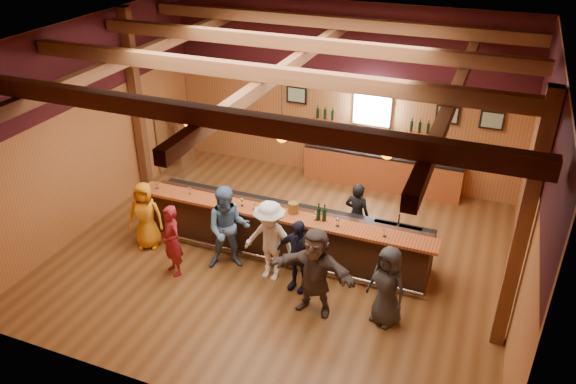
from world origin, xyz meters
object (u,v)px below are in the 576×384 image
(bar_counter, at_px, (286,230))
(customer_denim, at_px, (228,228))
(customer_navy, at_px, (298,255))
(customer_white, at_px, (270,241))
(stainless_fridge, at_px, (176,141))
(bartender, at_px, (357,215))
(customer_orange, at_px, (146,216))
(ice_bucket, at_px, (293,208))
(customer_dark, at_px, (387,286))
(back_bar_cabinet, at_px, (381,170))
(customer_redvest, at_px, (172,241))
(bottle_a, at_px, (319,213))
(customer_brown, at_px, (315,271))

(bar_counter, bearing_deg, customer_denim, -134.12)
(customer_navy, bearing_deg, customer_white, 177.92)
(stainless_fridge, relative_size, bartender, 1.21)
(customer_white, distance_m, bartender, 2.13)
(bar_counter, bearing_deg, customer_orange, -162.39)
(customer_white, bearing_deg, customer_orange, -173.81)
(customer_navy, bearing_deg, ice_bucket, 124.95)
(customer_denim, distance_m, bartender, 2.74)
(stainless_fridge, height_order, customer_dark, stainless_fridge)
(customer_navy, bearing_deg, stainless_fridge, 152.29)
(back_bar_cabinet, xyz_separation_m, ice_bucket, (-0.95, -3.77, 0.75))
(customer_white, bearing_deg, customer_redvest, -155.71)
(customer_redvest, distance_m, bottle_a, 2.91)
(customer_brown, height_order, ice_bucket, customer_brown)
(bar_counter, height_order, customer_denim, customer_denim)
(customer_orange, height_order, bartender, customer_orange)
(customer_brown, height_order, bartender, customer_brown)
(stainless_fridge, distance_m, customer_white, 5.37)
(customer_redvest, bearing_deg, bottle_a, 56.03)
(stainless_fridge, xyz_separation_m, customer_orange, (1.30, -3.34, -0.14))
(stainless_fridge, bearing_deg, bartender, -17.21)
(customer_orange, bearing_deg, stainless_fridge, 92.78)
(stainless_fridge, height_order, customer_orange, stainless_fridge)
(bottle_a, bearing_deg, stainless_fridge, 150.94)
(back_bar_cabinet, bearing_deg, bar_counter, -108.34)
(bottle_a, bearing_deg, back_bar_cabinet, 84.13)
(customer_redvest, xyz_separation_m, customer_brown, (2.96, -0.04, 0.11))
(bar_counter, distance_m, customer_brown, 1.97)
(customer_navy, distance_m, customer_dark, 1.79)
(customer_redvest, distance_m, customer_navy, 2.50)
(customer_denim, bearing_deg, customer_redvest, -170.77)
(stainless_fridge, relative_size, customer_dark, 1.17)
(customer_navy, xyz_separation_m, bottle_a, (0.12, 0.79, 0.50))
(customer_dark, distance_m, bottle_a, 2.03)
(customer_orange, bearing_deg, customer_brown, -27.81)
(back_bar_cabinet, distance_m, bartender, 2.81)
(stainless_fridge, distance_m, customer_brown, 6.62)
(customer_orange, height_order, customer_dark, customer_dark)
(customer_dark, bearing_deg, bartender, 144.11)
(customer_brown, xyz_separation_m, customer_dark, (1.26, 0.18, -0.09))
(customer_navy, bearing_deg, customer_denim, -177.64)
(customer_redvest, xyz_separation_m, ice_bucket, (2.03, 1.31, 0.47))
(back_bar_cabinet, bearing_deg, stainless_fridge, -168.07)
(back_bar_cabinet, distance_m, customer_navy, 4.67)
(customer_orange, xyz_separation_m, customer_navy, (3.48, -0.17, 0.00))
(ice_bucket, bearing_deg, back_bar_cabinet, 75.88)
(stainless_fridge, distance_m, ice_bucket, 5.11)
(bar_counter, bearing_deg, customer_dark, -29.48)
(customer_brown, bearing_deg, customer_dark, 10.85)
(back_bar_cabinet, height_order, customer_white, customer_white)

